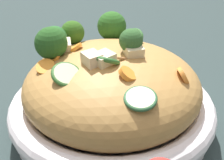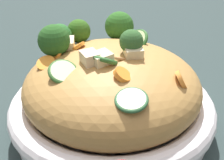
{
  "view_description": "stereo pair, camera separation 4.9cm",
  "coord_description": "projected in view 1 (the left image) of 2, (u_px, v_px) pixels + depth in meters",
  "views": [
    {
      "loc": [
        -0.04,
        0.42,
        0.33
      ],
      "look_at": [
        0.0,
        0.0,
        0.09
      ],
      "focal_mm": 52.09,
      "sensor_mm": 36.0,
      "label": 1
    },
    {
      "loc": [
        -0.09,
        0.42,
        0.33
      ],
      "look_at": [
        0.0,
        0.0,
        0.09
      ],
      "focal_mm": 52.09,
      "sensor_mm": 36.0,
      "label": 2
    }
  ],
  "objects": [
    {
      "name": "chicken_chunks",
      "position": [
        92.0,
        54.0,
        0.47
      ],
      "size": [
        0.15,
        0.09,
        0.04
      ],
      "color": "beige",
      "rests_on": "serving_bowl"
    },
    {
      "name": "serving_bowl",
      "position": [
        112.0,
        112.0,
        0.52
      ],
      "size": [
        0.32,
        0.32,
        0.06
      ],
      "color": "white",
      "rests_on": "ground_plane"
    },
    {
      "name": "broccoli_florets",
      "position": [
        83.0,
        36.0,
        0.52
      ],
      "size": [
        0.17,
        0.17,
        0.07
      ],
      "color": "#9EB977",
      "rests_on": "serving_bowl"
    },
    {
      "name": "carrot_coins",
      "position": [
        100.0,
        66.0,
        0.46
      ],
      "size": [
        0.22,
        0.1,
        0.04
      ],
      "color": "orange",
      "rests_on": "serving_bowl"
    },
    {
      "name": "ground_plane",
      "position": [
        112.0,
        127.0,
        0.53
      ],
      "size": [
        3.0,
        3.0,
        0.0
      ],
      "primitive_type": "plane",
      "color": "#273534"
    },
    {
      "name": "noodle_heap",
      "position": [
        112.0,
        86.0,
        0.5
      ],
      "size": [
        0.27,
        0.27,
        0.12
      ],
      "color": "#AB7D41",
      "rests_on": "serving_bowl"
    },
    {
      "name": "zucchini_slices",
      "position": [
        111.0,
        65.0,
        0.45
      ],
      "size": [
        0.15,
        0.21,
        0.04
      ],
      "color": "beige",
      "rests_on": "serving_bowl"
    }
  ]
}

